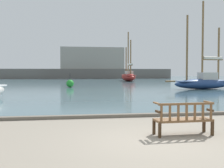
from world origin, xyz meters
name	(u,v)px	position (x,y,z in m)	size (l,w,h in m)	color
ground_plane	(156,142)	(0.00, 0.00, 0.00)	(160.00, 160.00, 0.00)	gray
harbor_water	(79,81)	(0.00, 44.00, 0.04)	(100.00, 80.00, 0.08)	#476670
quay_edge_kerb	(125,116)	(0.00, 3.85, 0.06)	(40.00, 0.30, 0.12)	#675F54
park_bench	(184,118)	(0.98, 0.58, 0.47)	(1.62, 0.58, 0.92)	#3D2A19
sailboat_mid_port	(204,81)	(10.72, 18.32, 0.84)	(7.28, 2.89, 8.29)	navy
sailboat_centre_channel	(128,76)	(8.25, 40.49, 0.97)	(2.12, 8.23, 8.44)	maroon
channel_buoy	(70,83)	(-1.88, 23.19, 0.48)	(0.80, 0.80, 1.50)	green
far_breakwater	(83,68)	(1.35, 58.11, 2.51)	(44.39, 2.40, 7.30)	#66605B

